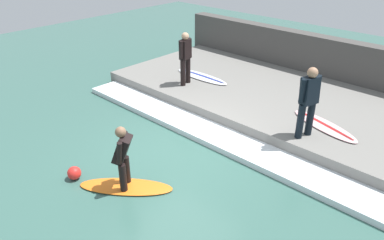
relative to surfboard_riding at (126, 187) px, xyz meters
The scene contains 11 objects.
ground_plane 1.66m from the surfboard_riding, ahead, with size 28.00×28.00×0.00m, color #386056.
concrete_ledge 5.41m from the surfboard_riding, ahead, with size 4.40×9.52×0.39m, color slate.
back_wall 7.90m from the surfboard_riding, ahead, with size 0.50×10.00×1.60m, color #474442.
wave_foam_crest 2.76m from the surfboard_riding, ahead, with size 0.91×9.05×0.14m, color silver.
surfboard_riding is the anchor object (origin of this frame).
surfer_riding 0.77m from the surfboard_riding, behind, with size 0.52×0.52×1.33m.
surfer_waiting_near 4.95m from the surfboard_riding, 29.38° to the left, with size 0.53×0.30×1.59m.
surfboard_waiting_near 5.46m from the surfboard_riding, 25.56° to the left, with size 0.54×2.04×0.07m.
surfer_waiting_far 4.35m from the surfboard_riding, 26.62° to the right, with size 0.55×0.37×1.66m.
surfboard_waiting_far 4.92m from the surfboard_riding, 24.29° to the right, with size 1.10×1.99×0.07m.
marker_buoy 1.16m from the surfboard_riding, 117.58° to the left, with size 0.28×0.28×0.28m, color red.
Camera 1 is at (-5.18, -5.25, 4.69)m, focal length 35.00 mm.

